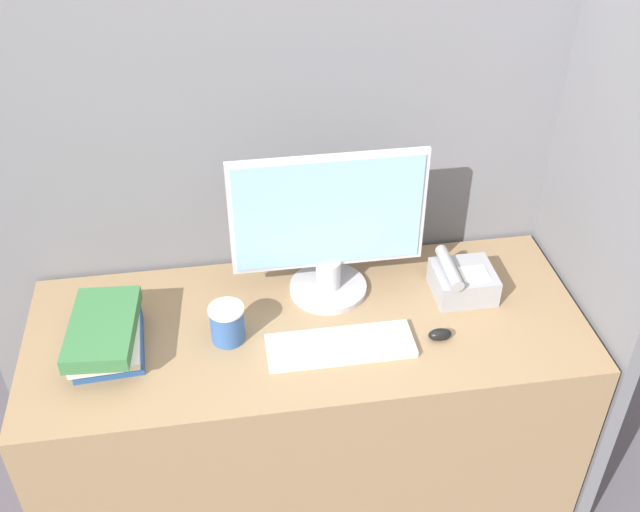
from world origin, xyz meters
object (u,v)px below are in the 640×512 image
at_px(mouse, 440,334).
at_px(coffee_cup, 227,324).
at_px(desk_telephone, 462,281).
at_px(monitor, 328,231).
at_px(keyboard, 340,346).
at_px(book_stack, 105,336).

distance_m(mouse, coffee_cup, 0.59).
bearing_deg(desk_telephone, coffee_cup, -172.48).
relative_size(mouse, desk_telephone, 0.37).
xyz_separation_m(monitor, mouse, (0.27, -0.26, -0.20)).
bearing_deg(keyboard, mouse, -0.96).
bearing_deg(book_stack, monitor, 14.84).
distance_m(monitor, keyboard, 0.33).
distance_m(coffee_cup, desk_telephone, 0.71).
xyz_separation_m(keyboard, mouse, (0.28, -0.00, 0.01)).
height_order(book_stack, desk_telephone, desk_telephone).
bearing_deg(book_stack, desk_telephone, 5.14).
distance_m(monitor, coffee_cup, 0.39).
bearing_deg(monitor, keyboard, -91.69).
height_order(monitor, keyboard, monitor).
xyz_separation_m(monitor, keyboard, (-0.01, -0.26, -0.21)).
bearing_deg(book_stack, keyboard, -7.93).
bearing_deg(book_stack, mouse, -5.79).
xyz_separation_m(mouse, book_stack, (-0.91, 0.09, 0.04)).
height_order(monitor, desk_telephone, monitor).
bearing_deg(monitor, desk_telephone, -11.03).
height_order(keyboard, book_stack, book_stack).
relative_size(coffee_cup, desk_telephone, 0.62).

